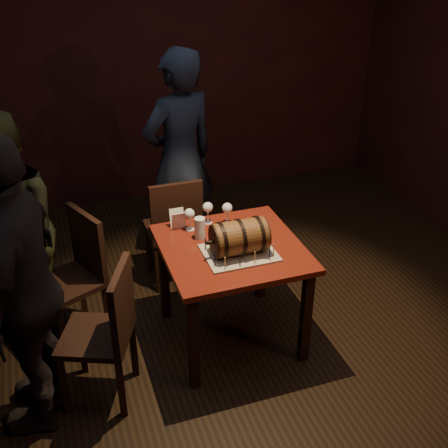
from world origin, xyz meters
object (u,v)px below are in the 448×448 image
object	(u,v)px
wine_glass_mid	(208,208)
person_back	(180,160)
pint_of_ale	(200,229)
chair_left_front	(108,328)
chair_back	(174,226)
person_left_rear	(10,234)
wine_glass_right	(227,209)
wine_glass_left	(189,215)
pub_table	(231,260)
barrel_cake	(239,237)
person_left_front	(21,289)
chair_left_rear	(78,270)

from	to	relation	value
wine_glass_mid	person_back	size ratio (longest dim) A/B	0.09
pint_of_ale	chair_left_front	distance (m)	0.89
chair_back	chair_left_front	distance (m)	1.25
person_back	person_left_rear	world-z (taller)	person_back
wine_glass_right	wine_glass_left	bearing A→B (deg)	178.92
wine_glass_left	wine_glass_mid	size ratio (longest dim) A/B	1.00
pub_table	wine_glass_left	world-z (taller)	wine_glass_left
wine_glass_mid	person_left_rear	bearing A→B (deg)	172.43
chair_left_front	person_back	distance (m)	1.71
wine_glass_right	person_left_rear	bearing A→B (deg)	170.93
pub_table	person_back	bearing A→B (deg)	91.48
barrel_cake	person_left_front	world-z (taller)	person_left_front
barrel_cake	person_left_front	xyz separation A→B (m)	(-1.31, -0.17, 0.02)
pub_table	chair_back	bearing A→B (deg)	104.09
wine_glass_left	chair_back	distance (m)	0.59
wine_glass_left	person_left_front	xyz separation A→B (m)	(-1.09, -0.56, 0.03)
wine_glass_right	chair_left_front	bearing A→B (deg)	-148.77
wine_glass_right	person_back	world-z (taller)	person_back
pub_table	wine_glass_right	xyz separation A→B (m)	(0.07, 0.29, 0.23)
pub_table	chair_left_front	distance (m)	0.92
person_left_front	wine_glass_left	bearing A→B (deg)	133.95
chair_left_front	person_left_rear	distance (m)	0.98
pub_table	chair_left_front	bearing A→B (deg)	-162.17
person_left_front	wine_glass_right	bearing A→B (deg)	128.96
chair_left_front	wine_glass_right	bearing A→B (deg)	31.23
wine_glass_left	person_back	bearing A→B (deg)	79.02
wine_glass_left	pint_of_ale	distance (m)	0.14
wine_glass_left	wine_glass_right	bearing A→B (deg)	-1.08
pint_of_ale	chair_left_rear	xyz separation A→B (m)	(-0.81, 0.23, -0.30)
wine_glass_right	person_left_front	bearing A→B (deg)	-157.69
wine_glass_mid	wine_glass_left	bearing A→B (deg)	-161.20
barrel_cake	wine_glass_mid	world-z (taller)	barrel_cake
person_left_rear	chair_left_front	bearing A→B (deg)	18.05
barrel_cake	chair_left_front	distance (m)	0.97
pub_table	chair_left_rear	bearing A→B (deg)	157.69
person_left_rear	wine_glass_left	bearing A→B (deg)	65.57
chair_back	person_back	size ratio (longest dim) A/B	0.52
pub_table	person_left_front	world-z (taller)	person_left_front
pub_table	chair_back	xyz separation A→B (m)	(-0.19, 0.77, -0.12)
wine_glass_mid	chair_left_front	xyz separation A→B (m)	(-0.82, -0.62, -0.34)
wine_glass_mid	chair_left_front	distance (m)	1.08
barrel_cake	chair_left_rear	xyz separation A→B (m)	(-0.99, 0.50, -0.35)
wine_glass_left	chair_left_front	size ratio (longest dim) A/B	0.17
barrel_cake	chair_left_rear	distance (m)	1.16
barrel_cake	chair_left_front	bearing A→B (deg)	-168.69
wine_glass_right	chair_left_front	world-z (taller)	chair_left_front
chair_back	person_back	xyz separation A→B (m)	(0.16, 0.39, 0.38)
barrel_cake	person_left_rear	bearing A→B (deg)	155.67
chair_left_rear	person_left_front	size ratio (longest dim) A/B	0.52
wine_glass_mid	person_back	xyz separation A→B (m)	(0.02, 0.82, 0.03)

